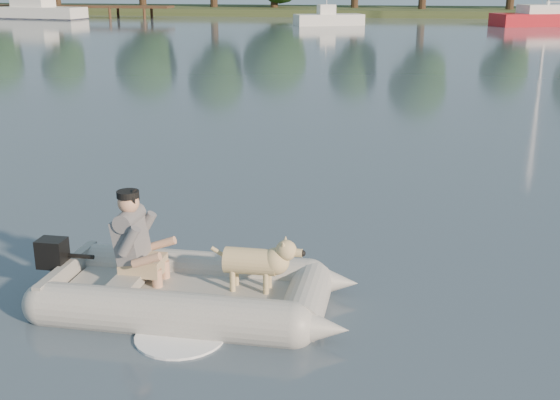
% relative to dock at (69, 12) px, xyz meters
% --- Properties ---
extents(water, '(160.00, 160.00, 0.00)m').
position_rel_dock_xyz_m(water, '(26.00, -52.00, -0.52)').
color(water, '#4E5D69').
rests_on(water, ground).
extents(shore_bank, '(160.00, 12.00, 0.70)m').
position_rel_dock_xyz_m(shore_bank, '(26.00, 10.00, -0.27)').
color(shore_bank, '#47512D').
rests_on(shore_bank, water).
extents(dock, '(18.00, 2.00, 1.04)m').
position_rel_dock_xyz_m(dock, '(0.00, 0.00, 0.00)').
color(dock, '#4C331E').
rests_on(dock, water).
extents(dinghy, '(4.29, 2.69, 1.33)m').
position_rel_dock_xyz_m(dinghy, '(25.80, -51.35, 0.04)').
color(dinghy, '#979792').
rests_on(dinghy, water).
extents(man, '(0.70, 0.61, 1.03)m').
position_rel_dock_xyz_m(man, '(25.14, -51.29, 0.22)').
color(man, slate).
rests_on(man, dinghy).
extents(dog, '(0.90, 0.33, 0.59)m').
position_rel_dock_xyz_m(dog, '(26.42, -51.31, -0.03)').
color(dog, tan).
rests_on(dog, dinghy).
extents(outboard_motor, '(0.40, 0.28, 0.75)m').
position_rel_dock_xyz_m(outboard_motor, '(24.22, -51.32, -0.22)').
color(outboard_motor, black).
rests_on(outboard_motor, dinghy).
extents(cabin_cruiser, '(7.82, 3.92, 2.31)m').
position_rel_dock_xyz_m(cabin_cruiser, '(-1.36, -2.07, 0.46)').
color(cabin_cruiser, white).
rests_on(cabin_cruiser, water).
extents(motorboat, '(5.42, 3.74, 2.14)m').
position_rel_dock_xyz_m(motorboat, '(22.75, -5.89, 0.45)').
color(motorboat, white).
rests_on(motorboat, water).
extents(sailboat, '(9.06, 5.42, 11.95)m').
position_rel_dock_xyz_m(sailboat, '(38.58, -3.64, 0.00)').
color(sailboat, '#B4141E').
rests_on(sailboat, water).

